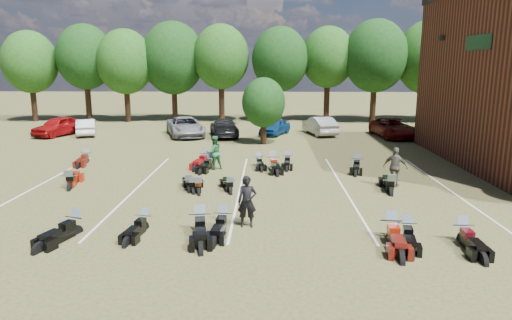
{
  "coord_description": "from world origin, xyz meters",
  "views": [
    {
      "loc": [
        -1.69,
        -18.21,
        5.91
      ],
      "look_at": [
        -2.26,
        4.0,
        1.2
      ],
      "focal_mm": 32.0,
      "sensor_mm": 36.0,
      "label": 1
    }
  ],
  "objects_px": {
    "person_black": "(247,202)",
    "motorcycle_7": "(70,190)",
    "car_0": "(58,126)",
    "motorcycle_14": "(87,162)",
    "motorcycle_0": "(76,234)",
    "person_green": "(214,153)",
    "motorcycle_3": "(223,229)",
    "car_4": "(275,127)",
    "person_grey": "(395,167)"
  },
  "relations": [
    {
      "from": "person_green",
      "to": "motorcycle_14",
      "type": "bearing_deg",
      "value": -39.16
    },
    {
      "from": "motorcycle_14",
      "to": "person_grey",
      "type": "bearing_deg",
      "value": -20.86
    },
    {
      "from": "motorcycle_7",
      "to": "person_green",
      "type": "bearing_deg",
      "value": -157.09
    },
    {
      "from": "car_0",
      "to": "car_4",
      "type": "bearing_deg",
      "value": 23.28
    },
    {
      "from": "car_4",
      "to": "motorcycle_7",
      "type": "height_order",
      "value": "car_4"
    },
    {
      "from": "car_0",
      "to": "motorcycle_3",
      "type": "xyz_separation_m",
      "value": [
        15.88,
        -21.63,
        -0.8
      ]
    },
    {
      "from": "person_green",
      "to": "person_grey",
      "type": "height_order",
      "value": "person_grey"
    },
    {
      "from": "car_4",
      "to": "motorcycle_3",
      "type": "distance_m",
      "value": 22.7
    },
    {
      "from": "motorcycle_7",
      "to": "motorcycle_3",
      "type": "bearing_deg",
      "value": 134.99
    },
    {
      "from": "car_0",
      "to": "motorcycle_0",
      "type": "bearing_deg",
      "value": -44.07
    },
    {
      "from": "person_green",
      "to": "motorcycle_3",
      "type": "bearing_deg",
      "value": 70.59
    },
    {
      "from": "car_4",
      "to": "motorcycle_3",
      "type": "height_order",
      "value": "car_4"
    },
    {
      "from": "motorcycle_0",
      "to": "person_green",
      "type": "bearing_deg",
      "value": 88.05
    },
    {
      "from": "car_4",
      "to": "car_0",
      "type": "bearing_deg",
      "value": -153.79
    },
    {
      "from": "car_4",
      "to": "motorcycle_7",
      "type": "distance_m",
      "value": 20.16
    },
    {
      "from": "motorcycle_0",
      "to": "motorcycle_14",
      "type": "height_order",
      "value": "motorcycle_0"
    },
    {
      "from": "person_black",
      "to": "motorcycle_7",
      "type": "relative_size",
      "value": 0.78
    },
    {
      "from": "person_black",
      "to": "motorcycle_7",
      "type": "xyz_separation_m",
      "value": [
        -8.72,
        4.84,
        -0.96
      ]
    },
    {
      "from": "motorcycle_7",
      "to": "car_4",
      "type": "bearing_deg",
      "value": -131.89
    },
    {
      "from": "car_0",
      "to": "motorcycle_0",
      "type": "xyz_separation_m",
      "value": [
        10.71,
        -22.29,
        -0.8
      ]
    },
    {
      "from": "car_0",
      "to": "motorcycle_14",
      "type": "xyz_separation_m",
      "value": [
        6.46,
        -10.44,
        -0.8
      ]
    },
    {
      "from": "person_black",
      "to": "car_0",
      "type": "bearing_deg",
      "value": 126.25
    },
    {
      "from": "car_0",
      "to": "motorcycle_14",
      "type": "height_order",
      "value": "car_0"
    },
    {
      "from": "car_4",
      "to": "motorcycle_7",
      "type": "xyz_separation_m",
      "value": [
        -10.07,
        -17.46,
        -0.68
      ]
    },
    {
      "from": "car_0",
      "to": "person_grey",
      "type": "relative_size",
      "value": 2.38
    },
    {
      "from": "motorcycle_0",
      "to": "car_0",
      "type": "bearing_deg",
      "value": 133.75
    },
    {
      "from": "person_black",
      "to": "person_grey",
      "type": "bearing_deg",
      "value": 37.93
    },
    {
      "from": "motorcycle_0",
      "to": "motorcycle_7",
      "type": "height_order",
      "value": "motorcycle_7"
    },
    {
      "from": "motorcycle_3",
      "to": "motorcycle_7",
      "type": "height_order",
      "value": "motorcycle_7"
    },
    {
      "from": "car_0",
      "to": "person_green",
      "type": "distance_m",
      "value": 18.81
    },
    {
      "from": "motorcycle_0",
      "to": "motorcycle_3",
      "type": "distance_m",
      "value": 5.21
    },
    {
      "from": "person_black",
      "to": "person_grey",
      "type": "distance_m",
      "value": 9.06
    },
    {
      "from": "motorcycle_0",
      "to": "person_grey",
      "type": "bearing_deg",
      "value": 45.49
    },
    {
      "from": "person_black",
      "to": "motorcycle_14",
      "type": "bearing_deg",
      "value": 131.45
    },
    {
      "from": "person_green",
      "to": "person_black",
      "type": "bearing_deg",
      "value": 75.94
    },
    {
      "from": "car_0",
      "to": "motorcycle_14",
      "type": "distance_m",
      "value": 12.31
    },
    {
      "from": "car_4",
      "to": "motorcycle_14",
      "type": "distance_m",
      "value": 16.29
    },
    {
      "from": "motorcycle_0",
      "to": "car_4",
      "type": "bearing_deg",
      "value": 90.47
    },
    {
      "from": "car_0",
      "to": "car_4",
      "type": "height_order",
      "value": "car_0"
    },
    {
      "from": "car_4",
      "to": "motorcycle_0",
      "type": "distance_m",
      "value": 24.4
    },
    {
      "from": "motorcycle_0",
      "to": "motorcycle_14",
      "type": "bearing_deg",
      "value": 127.8
    },
    {
      "from": "person_grey",
      "to": "motorcycle_3",
      "type": "bearing_deg",
      "value": 65.34
    },
    {
      "from": "person_black",
      "to": "motorcycle_3",
      "type": "bearing_deg",
      "value": -163.93
    },
    {
      "from": "motorcycle_14",
      "to": "car_4",
      "type": "bearing_deg",
      "value": 40.07
    },
    {
      "from": "person_black",
      "to": "motorcycle_0",
      "type": "bearing_deg",
      "value": -172.97
    },
    {
      "from": "person_grey",
      "to": "motorcycle_7",
      "type": "distance_m",
      "value": 15.74
    },
    {
      "from": "car_0",
      "to": "person_black",
      "type": "relative_size",
      "value": 2.44
    },
    {
      "from": "motorcycle_3",
      "to": "motorcycle_0",
      "type": "bearing_deg",
      "value": -167.47
    },
    {
      "from": "motorcycle_3",
      "to": "person_green",
      "type": "bearing_deg",
      "value": 103.68
    },
    {
      "from": "car_4",
      "to": "person_black",
      "type": "distance_m",
      "value": 22.34
    }
  ]
}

